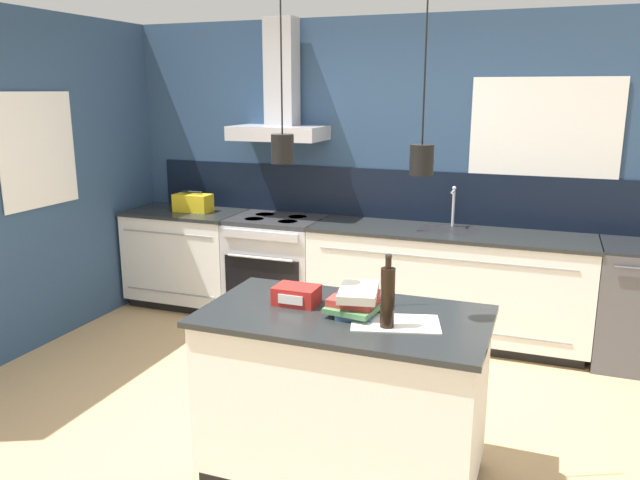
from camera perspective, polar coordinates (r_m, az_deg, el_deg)
The scene contains 13 objects.
ground_plane at distance 4.00m, azimuth -1.85°, elevation -16.45°, with size 16.00×16.00×0.00m, color tan.
wall_back at distance 5.42m, azimuth 5.58°, elevation 6.64°, with size 5.60×2.55×2.60m.
wall_left at distance 5.46m, azimuth -23.37°, elevation 5.12°, with size 0.08×3.80×2.60m.
counter_run_left at distance 6.03m, azimuth -12.01°, elevation -1.55°, with size 1.07×0.64×0.91m.
counter_run_sink at distance 5.18m, azimuth 11.46°, elevation -4.01°, with size 2.24×0.64×1.24m.
oven_range at distance 5.59m, azimuth -3.99°, elevation -2.52°, with size 0.80×0.66×0.91m.
dishwasher at distance 5.17m, azimuth 27.07°, elevation -5.37°, with size 0.59×0.65×0.91m.
kitchen_island at distance 3.33m, azimuth 2.14°, elevation -14.01°, with size 1.44×0.79×0.91m.
bottle_on_island at distance 2.93m, azimuth 6.20°, elevation -5.19°, with size 0.07×0.07×0.36m.
book_stack at distance 3.14m, azimuth 3.44°, elevation -5.50°, with size 0.28×0.36×0.13m.
red_supply_box at distance 3.27m, azimuth -2.16°, elevation -5.05°, with size 0.23×0.17×0.10m.
paper_pile at distance 3.03m, azimuth 6.90°, elevation -7.55°, with size 0.47×0.35×0.01m.
yellow_toolbox at distance 5.86m, azimuth -11.53°, elevation 3.36°, with size 0.34×0.18×0.19m.
Camera 1 is at (1.33, -3.20, 2.00)m, focal length 35.00 mm.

